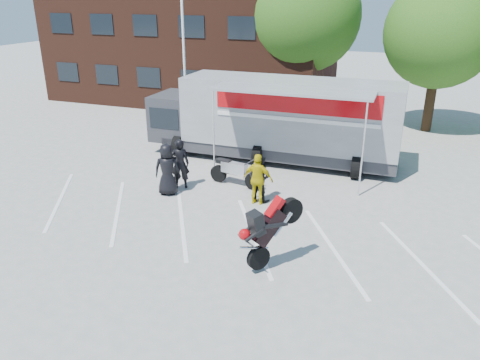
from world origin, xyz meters
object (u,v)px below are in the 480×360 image
Objects in this scene: spectator_leather_b at (180,164)px; spectator_leather_c at (259,178)px; tree_mid at (440,33)px; transporter_truck at (277,160)px; flagpole at (188,32)px; spectator_hivis at (258,179)px; parked_motorcycle at (236,186)px; spectator_leather_a at (167,169)px; tree_left at (305,16)px; stunt_bike_rider at (281,264)px.

spectator_leather_b is 3.10m from spectator_leather_c.
transporter_truck is (-6.03, -7.22, -4.94)m from tree_mid.
flagpole reaches higher than spectator_hivis.
spectator_hivis is (-5.38, -11.84, -4.05)m from tree_mid.
spectator_leather_a is (-1.99, -1.58, 0.94)m from parked_motorcycle.
tree_left is at bearing 171.87° from tree_mid.
transporter_truck is 4.91× the size of parked_motorcycle.
transporter_truck is 6.15× the size of spectator_hivis.
flagpole reaches higher than spectator_leather_b.
spectator_leather_c is at bearing -48.44° from flagpole.
tree_left is 13.41m from spectator_leather_b.
tree_mid is 4.30× the size of spectator_hivis.
flagpole is at bearing -125.28° from tree_left.
flagpole is 0.93× the size of tree_left.
tree_mid is at bearing -150.61° from spectator_leather_b.
spectator_leather_b is at bearing -96.93° from tree_left.
stunt_bike_rider is 6.31m from spectator_leather_b.
parked_motorcycle is (0.33, -11.61, -5.57)m from tree_left.
stunt_bike_rider is 1.13× the size of spectator_leather_b.
tree_left reaches higher than spectator_leather_b.
stunt_bike_rider is at bearing -53.27° from flagpole.
flagpole reaches higher than transporter_truck.
spectator_leather_a is at bearing -174.26° from stunt_bike_rider.
tree_mid is at bearing 23.97° from flagpole.
spectator_leather_a is 3.30m from spectator_leather_c.
spectator_hivis is (5.86, -6.84, -4.16)m from flagpole.
spectator_leather_b is at bearing -67.24° from flagpole.
spectator_leather_c is (3.09, -0.07, -0.11)m from spectator_leather_b.
tree_left is at bearing 96.30° from transporter_truck.
parked_motorcycle is 1.25× the size of spectator_hivis.
stunt_bike_rider is 4.01m from spectator_hivis.
tree_left reaches higher than parked_motorcycle.
spectator_leather_c is 0.28m from spectator_hivis.
flagpole is 12.31m from tree_mid.
tree_left is 17.55m from stunt_bike_rider.
transporter_truck is 5.18× the size of stunt_bike_rider.
tree_mid is 13.62m from spectator_hivis.
transporter_truck is 6.63× the size of spectator_leather_c.
tree_left is 4.84× the size of spectator_hivis.
flagpole is 8.16m from spectator_leather_b.
flagpole is 0.73× the size of transporter_truck.
spectator_leather_b is at bearing 8.60° from spectator_leather_c.
parked_motorcycle is 1.35× the size of spectator_leather_c.
parked_motorcycle is at bearing 160.62° from stunt_bike_rider.
stunt_bike_rider is at bearing -73.42° from transporter_truck.
spectator_leather_c is 0.93× the size of spectator_hivis.
tree_left is 9.98m from transporter_truck.
spectator_leather_c is at bearing 153.57° from stunt_bike_rider.
spectator_leather_a reaches higher than spectator_leather_b.
transporter_truck is 5.70m from spectator_leather_a.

